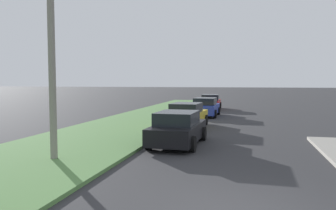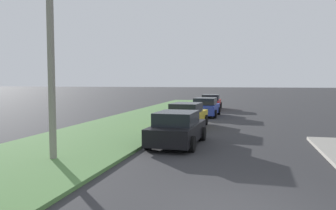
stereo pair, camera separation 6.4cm
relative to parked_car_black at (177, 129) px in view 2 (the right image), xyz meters
name	(u,v)px [view 2 (the right image)]	position (x,y,z in m)	size (l,w,h in m)	color
grass_median	(112,131)	(2.76, 4.25, -0.66)	(60.00, 6.00, 0.12)	#517F42
parked_car_black	(177,129)	(0.00, 0.00, 0.00)	(4.35, 2.11, 1.47)	black
parked_car_yellow	(187,115)	(5.72, 0.63, 0.00)	(4.39, 2.19, 1.47)	gold
parked_car_blue	(206,107)	(12.41, 0.32, 0.00)	(4.33, 2.08, 1.47)	#23389E
parked_car_red	(211,102)	(19.13, 0.65, 0.00)	(4.37, 2.15, 1.47)	red
streetlight	(58,32)	(-4.08, 3.20, 3.67)	(1.06, 2.81, 7.50)	gray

